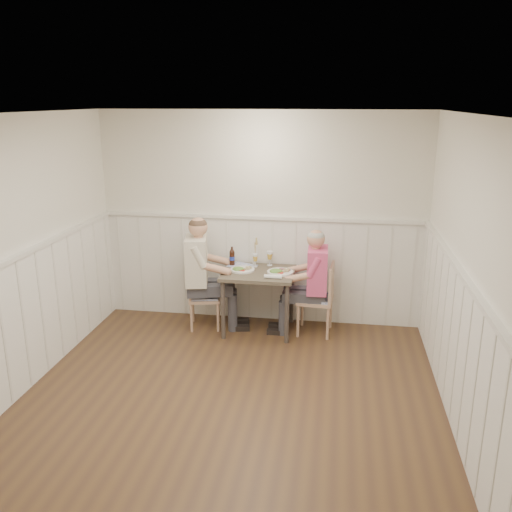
# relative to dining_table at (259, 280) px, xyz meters

# --- Properties ---
(ground_plane) EXTENTS (4.50, 4.50, 0.00)m
(ground_plane) POSITION_rel_dining_table_xyz_m (-0.03, -1.84, -0.64)
(ground_plane) COLOR #4A3121
(room_shell) EXTENTS (4.04, 4.54, 2.60)m
(room_shell) POSITION_rel_dining_table_xyz_m (-0.03, -1.84, 0.87)
(room_shell) COLOR white
(room_shell) RESTS_ON ground
(wainscot) EXTENTS (4.00, 4.49, 1.34)m
(wainscot) POSITION_rel_dining_table_xyz_m (-0.03, -1.15, 0.05)
(wainscot) COLOR silver
(wainscot) RESTS_ON ground
(dining_table) EXTENTS (0.84, 0.70, 0.75)m
(dining_table) POSITION_rel_dining_table_xyz_m (0.00, 0.00, 0.00)
(dining_table) COLOR #484133
(dining_table) RESTS_ON ground
(chair_right) EXTENTS (0.43, 0.43, 0.86)m
(chair_right) POSITION_rel_dining_table_xyz_m (0.73, 0.04, -0.18)
(chair_right) COLOR tan
(chair_right) RESTS_ON ground
(chair_left) EXTENTS (0.44, 0.44, 0.78)m
(chair_left) POSITION_rel_dining_table_xyz_m (-0.71, -0.00, -0.22)
(chair_left) COLOR tan
(chair_left) RESTS_ON ground
(man_in_pink) EXTENTS (0.60, 0.42, 1.30)m
(man_in_pink) POSITION_rel_dining_table_xyz_m (0.65, 0.02, -0.10)
(man_in_pink) COLOR #3F3F47
(man_in_pink) RESTS_ON ground
(diner_cream) EXTENTS (0.71, 0.51, 1.41)m
(diner_cream) POSITION_rel_dining_table_xyz_m (-0.70, -0.03, -0.05)
(diner_cream) COLOR #3F3F47
(diner_cream) RESTS_ON ground
(plate_man) EXTENTS (0.31, 0.31, 0.08)m
(plate_man) POSITION_rel_dining_table_xyz_m (0.25, -0.02, 0.13)
(plate_man) COLOR white
(plate_man) RESTS_ON dining_table
(plate_diner) EXTENTS (0.29, 0.29, 0.07)m
(plate_diner) POSITION_rel_dining_table_xyz_m (-0.21, 0.00, 0.13)
(plate_diner) COLOR white
(plate_diner) RESTS_ON dining_table
(beer_glass_a) EXTENTS (0.07, 0.07, 0.18)m
(beer_glass_a) POSITION_rel_dining_table_xyz_m (0.10, 0.26, 0.23)
(beer_glass_a) COLOR silver
(beer_glass_a) RESTS_ON dining_table
(beer_glass_b) EXTENTS (0.07, 0.07, 0.16)m
(beer_glass_b) POSITION_rel_dining_table_xyz_m (-0.07, 0.18, 0.22)
(beer_glass_b) COLOR silver
(beer_glass_b) RESTS_ON dining_table
(beer_bottle) EXTENTS (0.07, 0.07, 0.24)m
(beer_bottle) POSITION_rel_dining_table_xyz_m (-0.36, 0.20, 0.21)
(beer_bottle) COLOR black
(beer_bottle) RESTS_ON dining_table
(rolled_napkin) EXTENTS (0.20, 0.05, 0.04)m
(rolled_napkin) POSITION_rel_dining_table_xyz_m (0.20, -0.23, 0.13)
(rolled_napkin) COLOR white
(rolled_napkin) RESTS_ON dining_table
(grass_vase) EXTENTS (0.04, 0.04, 0.37)m
(grass_vase) POSITION_rel_dining_table_xyz_m (-0.09, 0.25, 0.27)
(grass_vase) COLOR silver
(grass_vase) RESTS_ON dining_table
(gingham_mat) EXTENTS (0.38, 0.35, 0.01)m
(gingham_mat) POSITION_rel_dining_table_xyz_m (-0.23, 0.19, 0.11)
(gingham_mat) COLOR #5668AB
(gingham_mat) RESTS_ON dining_table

